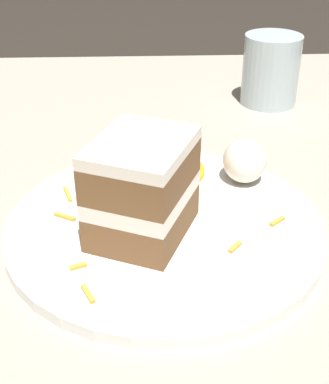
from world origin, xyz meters
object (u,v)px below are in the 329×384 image
Objects in this scene: cake_slice at (142,188)px; cream_dollop at (244,161)px; drinking_glass at (270,75)px; plate at (164,226)px; orange_garnish at (171,171)px.

cake_slice reaches higher than cream_dollop.
cream_dollop is 0.50× the size of drinking_glass.
orange_garnish is (-0.09, 0.01, 0.01)m from plate.
cake_slice is at bearing -28.78° from drinking_glass.
cake_slice is 1.19× the size of drinking_glass.
orange_garnish is at bearing -103.08° from cream_dollop.
cream_dollop reaches higher than orange_garnish.
cream_dollop is at bearing 76.92° from orange_garnish.
orange_garnish reaches higher than plate.
drinking_glass is (-0.31, 0.16, 0.04)m from plate.
cake_slice reaches higher than orange_garnish.
drinking_glass is at bearing 162.27° from cream_dollop.
plate is 0.12m from cream_dollop.
cream_dollop reaches higher than plate.
cream_dollop is (-0.07, 0.08, 0.03)m from plate.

